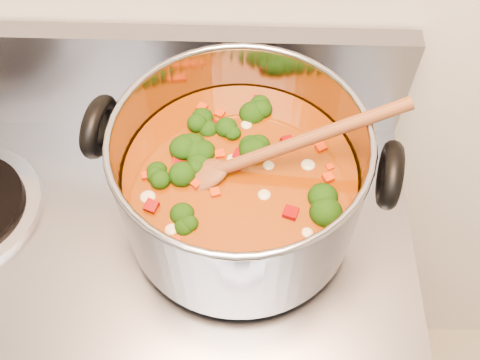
{
  "coord_description": "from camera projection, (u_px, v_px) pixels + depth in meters",
  "views": [
    {
      "loc": [
        0.23,
        0.96,
        1.52
      ],
      "look_at": [
        0.22,
        1.31,
        1.01
      ],
      "focal_mm": 40.0,
      "sensor_mm": 36.0,
      "label": 1
    }
  ],
  "objects": [
    {
      "name": "stockpot",
      "position": [
        240.0,
        181.0,
        0.62
      ],
      "size": [
        0.34,
        0.28,
        0.17
      ],
      "rotation": [
        0.0,
        0.0,
        -0.17
      ],
      "color": "#97979E",
      "rests_on": "electric_range"
    },
    {
      "name": "wooden_spoon",
      "position": [
        251.0,
        159.0,
        0.58
      ],
      "size": [
        0.26,
        0.08,
        0.11
      ],
      "rotation": [
        0.0,
        0.0,
        0.19
      ],
      "color": "brown",
      "rests_on": "stockpot"
    },
    {
      "name": "cooktop_crumbs",
      "position": [
        173.0,
        131.0,
        0.77
      ],
      "size": [
        0.11,
        0.03,
        0.01
      ],
      "color": "black",
      "rests_on": "electric_range"
    }
  ]
}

